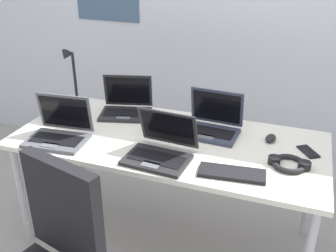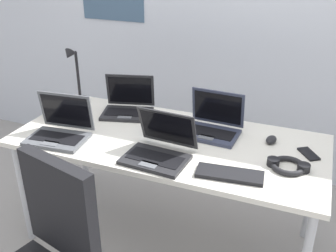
{
  "view_description": "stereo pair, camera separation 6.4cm",
  "coord_description": "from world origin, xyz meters",
  "px_view_note": "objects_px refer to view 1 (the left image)",
  "views": [
    {
      "loc": [
        0.69,
        -1.9,
        1.81
      ],
      "look_at": [
        0.0,
        0.0,
        0.82
      ],
      "focal_mm": 41.79,
      "sensor_mm": 36.0,
      "label": 1
    },
    {
      "loc": [
        0.75,
        -1.88,
        1.81
      ],
      "look_at": [
        0.0,
        0.0,
        0.82
      ],
      "focal_mm": 41.79,
      "sensor_mm": 36.0,
      "label": 2
    }
  ],
  "objects_px": {
    "cell_phone": "(308,152)",
    "book_stack": "(61,110)",
    "external_keyboard": "(232,173)",
    "headphones": "(289,164)",
    "laptop_near_lamp": "(59,132)",
    "coffee_mug": "(151,126)",
    "desk_lamp": "(72,77)",
    "laptop_center": "(160,150)",
    "laptop_back_left": "(212,125)",
    "computer_mouse": "(271,138)",
    "laptop_front_left": "(126,107)"
  },
  "relations": [
    {
      "from": "cell_phone",
      "to": "book_stack",
      "type": "height_order",
      "value": "book_stack"
    },
    {
      "from": "computer_mouse",
      "to": "headphones",
      "type": "height_order",
      "value": "headphones"
    },
    {
      "from": "desk_lamp",
      "to": "external_keyboard",
      "type": "relative_size",
      "value": 1.21
    },
    {
      "from": "laptop_near_lamp",
      "to": "headphones",
      "type": "distance_m",
      "value": 1.28
    },
    {
      "from": "external_keyboard",
      "to": "headphones",
      "type": "height_order",
      "value": "headphones"
    },
    {
      "from": "laptop_near_lamp",
      "to": "external_keyboard",
      "type": "bearing_deg",
      "value": -1.85
    },
    {
      "from": "laptop_center",
      "to": "coffee_mug",
      "type": "bearing_deg",
      "value": 120.91
    },
    {
      "from": "desk_lamp",
      "to": "laptop_center",
      "type": "bearing_deg",
      "value": -30.64
    },
    {
      "from": "laptop_front_left",
      "to": "laptop_center",
      "type": "relative_size",
      "value": 1.07
    },
    {
      "from": "desk_lamp",
      "to": "laptop_near_lamp",
      "type": "relative_size",
      "value": 1.12
    },
    {
      "from": "laptop_near_lamp",
      "to": "book_stack",
      "type": "bearing_deg",
      "value": 122.0
    },
    {
      "from": "laptop_front_left",
      "to": "coffee_mug",
      "type": "bearing_deg",
      "value": -37.59
    },
    {
      "from": "cell_phone",
      "to": "book_stack",
      "type": "distance_m",
      "value": 1.53
    },
    {
      "from": "laptop_back_left",
      "to": "laptop_center",
      "type": "bearing_deg",
      "value": -115.68
    },
    {
      "from": "desk_lamp",
      "to": "headphones",
      "type": "xyz_separation_m",
      "value": [
        1.49,
        -0.35,
        -0.18
      ]
    },
    {
      "from": "computer_mouse",
      "to": "cell_phone",
      "type": "xyz_separation_m",
      "value": [
        0.21,
        -0.07,
        -0.01
      ]
    },
    {
      "from": "laptop_back_left",
      "to": "headphones",
      "type": "distance_m",
      "value": 0.53
    },
    {
      "from": "computer_mouse",
      "to": "headphones",
      "type": "relative_size",
      "value": 0.45
    },
    {
      "from": "laptop_center",
      "to": "coffee_mug",
      "type": "relative_size",
      "value": 3.12
    },
    {
      "from": "laptop_near_lamp",
      "to": "external_keyboard",
      "type": "xyz_separation_m",
      "value": [
        1.02,
        -0.03,
        -0.04
      ]
    },
    {
      "from": "headphones",
      "to": "laptop_center",
      "type": "bearing_deg",
      "value": -167.8
    },
    {
      "from": "laptop_near_lamp",
      "to": "book_stack",
      "type": "relative_size",
      "value": 1.56
    },
    {
      "from": "headphones",
      "to": "coffee_mug",
      "type": "bearing_deg",
      "value": 171.74
    },
    {
      "from": "laptop_center",
      "to": "laptop_back_left",
      "type": "bearing_deg",
      "value": 64.32
    },
    {
      "from": "laptop_front_left",
      "to": "cell_phone",
      "type": "distance_m",
      "value": 1.17
    },
    {
      "from": "desk_lamp",
      "to": "cell_phone",
      "type": "xyz_separation_m",
      "value": [
        1.58,
        -0.17,
        -0.19
      ]
    },
    {
      "from": "external_keyboard",
      "to": "book_stack",
      "type": "height_order",
      "value": "book_stack"
    },
    {
      "from": "headphones",
      "to": "coffee_mug",
      "type": "height_order",
      "value": "coffee_mug"
    },
    {
      "from": "headphones",
      "to": "book_stack",
      "type": "xyz_separation_m",
      "value": [
        -1.44,
        0.12,
        0.03
      ]
    },
    {
      "from": "laptop_front_left",
      "to": "computer_mouse",
      "type": "height_order",
      "value": "laptop_front_left"
    },
    {
      "from": "laptop_near_lamp",
      "to": "external_keyboard",
      "type": "distance_m",
      "value": 1.02
    },
    {
      "from": "cell_phone",
      "to": "headphones",
      "type": "bearing_deg",
      "value": -150.1
    },
    {
      "from": "laptop_center",
      "to": "headphones",
      "type": "bearing_deg",
      "value": 12.2
    },
    {
      "from": "cell_phone",
      "to": "book_stack",
      "type": "relative_size",
      "value": 0.59
    },
    {
      "from": "laptop_back_left",
      "to": "laptop_near_lamp",
      "type": "bearing_deg",
      "value": -154.25
    },
    {
      "from": "laptop_center",
      "to": "headphones",
      "type": "xyz_separation_m",
      "value": [
        0.65,
        0.14,
        -0.03
      ]
    },
    {
      "from": "headphones",
      "to": "laptop_front_left",
      "type": "bearing_deg",
      "value": 163.42
    },
    {
      "from": "laptop_center",
      "to": "external_keyboard",
      "type": "relative_size",
      "value": 1.07
    },
    {
      "from": "computer_mouse",
      "to": "cell_phone",
      "type": "relative_size",
      "value": 0.71
    },
    {
      "from": "laptop_center",
      "to": "cell_phone",
      "type": "xyz_separation_m",
      "value": [
        0.74,
        0.32,
        -0.04
      ]
    },
    {
      "from": "laptop_back_left",
      "to": "computer_mouse",
      "type": "bearing_deg",
      "value": 1.32
    },
    {
      "from": "external_keyboard",
      "to": "book_stack",
      "type": "relative_size",
      "value": 1.44
    },
    {
      "from": "external_keyboard",
      "to": "headphones",
      "type": "bearing_deg",
      "value": 28.38
    },
    {
      "from": "laptop_near_lamp",
      "to": "coffee_mug",
      "type": "height_order",
      "value": "laptop_near_lamp"
    },
    {
      "from": "laptop_near_lamp",
      "to": "desk_lamp",
      "type": "bearing_deg",
      "value": 113.09
    },
    {
      "from": "laptop_back_left",
      "to": "laptop_center",
      "type": "xyz_separation_m",
      "value": [
        -0.18,
        -0.38,
        -0.0
      ]
    },
    {
      "from": "desk_lamp",
      "to": "headphones",
      "type": "distance_m",
      "value": 1.54
    },
    {
      "from": "desk_lamp",
      "to": "laptop_center",
      "type": "distance_m",
      "value": 0.98
    },
    {
      "from": "laptop_front_left",
      "to": "laptop_back_left",
      "type": "xyz_separation_m",
      "value": [
        0.6,
        -0.08,
        0.0
      ]
    },
    {
      "from": "laptop_back_left",
      "to": "book_stack",
      "type": "distance_m",
      "value": 0.98
    }
  ]
}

